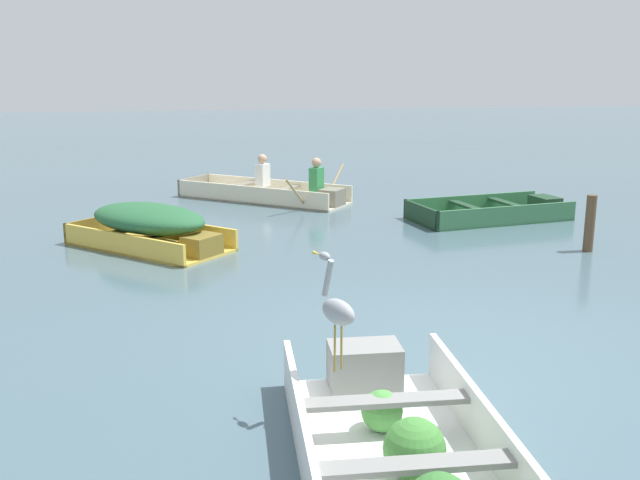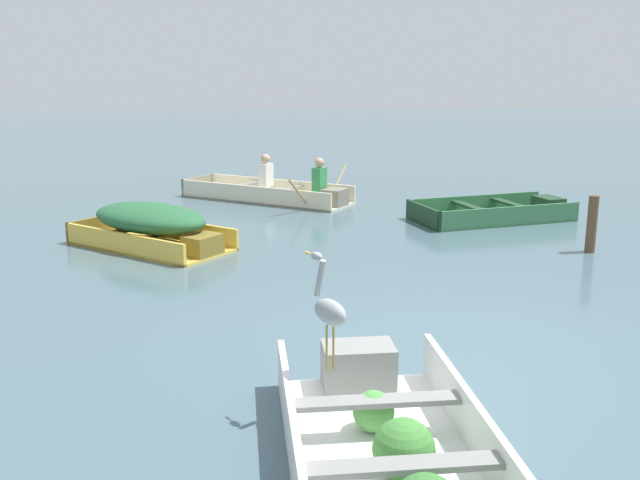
# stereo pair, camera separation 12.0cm
# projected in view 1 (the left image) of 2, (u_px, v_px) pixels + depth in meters

# --- Properties ---
(ground_plane) EXTENTS (80.00, 80.00, 0.00)m
(ground_plane) POSITION_uv_depth(u_px,v_px,m) (468.00, 360.00, 6.34)
(ground_plane) COLOR #47606B
(dinghy_white_foreground) EXTENTS (1.41, 2.81, 0.44)m
(dinghy_white_foreground) POSITION_uv_depth(u_px,v_px,m) (400.00, 447.00, 4.57)
(dinghy_white_foreground) COLOR white
(dinghy_white_foreground) RESTS_ON ground
(skiff_green_near_moored) EXTENTS (2.82, 1.60, 0.33)m
(skiff_green_near_moored) POSITION_uv_depth(u_px,v_px,m) (495.00, 212.00, 12.30)
(skiff_green_near_moored) COLOR #387047
(skiff_green_near_moored) RESTS_ON ground
(skiff_yellow_mid_moored) EXTENTS (2.51, 2.46, 0.64)m
(skiff_yellow_mid_moored) POSITION_uv_depth(u_px,v_px,m) (150.00, 224.00, 10.24)
(skiff_yellow_mid_moored) COLOR #E5BC47
(skiff_yellow_mid_moored) RESTS_ON ground
(rowboat_cream_with_crew) EXTENTS (3.32, 3.11, 0.91)m
(rowboat_cream_with_crew) POSITION_uv_depth(u_px,v_px,m) (272.00, 192.00, 13.91)
(rowboat_cream_with_crew) COLOR beige
(rowboat_cream_with_crew) RESTS_ON ground
(heron_on_dinghy) EXTENTS (0.28, 0.44, 0.84)m
(heron_on_dinghy) POSITION_uv_depth(u_px,v_px,m) (337.00, 308.00, 4.97)
(heron_on_dinghy) COLOR olive
(heron_on_dinghy) RESTS_ON dinghy_white_foreground
(mooring_post) EXTENTS (0.14, 0.14, 0.81)m
(mooring_post) POSITION_uv_depth(u_px,v_px,m) (590.00, 223.00, 10.05)
(mooring_post) COLOR brown
(mooring_post) RESTS_ON ground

